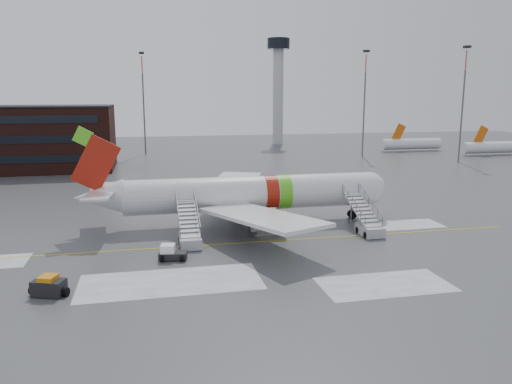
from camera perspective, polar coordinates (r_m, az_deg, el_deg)
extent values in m
plane|color=#494C4F|center=(49.81, -3.31, -5.62)|extent=(260.00, 260.00, 0.00)
cylinder|color=silver|center=(55.60, -0.44, -0.12)|extent=(28.00, 3.80, 3.80)
sphere|color=silver|center=(59.99, 12.77, 0.43)|extent=(3.80, 3.80, 3.80)
cube|color=black|center=(60.34, 13.69, 0.94)|extent=(1.09, 1.60, 0.97)
cone|color=silver|center=(54.68, -17.51, -0.56)|extent=(5.20, 3.72, 3.72)
cube|color=#A21A0C|center=(54.12, -17.83, 3.12)|extent=(5.27, 0.30, 6.09)
cube|color=#5AD021|center=(53.95, -19.18, 6.01)|extent=(2.16, 0.26, 2.16)
cube|color=silver|center=(57.09, -17.12, 0.60)|extent=(3.07, 4.85, 0.18)
cube|color=silver|center=(52.00, -17.58, -0.42)|extent=(3.07, 4.85, 0.18)
cube|color=silver|center=(63.74, -2.87, 0.76)|extent=(10.72, 15.97, 1.13)
cube|color=silver|center=(47.41, 0.48, -2.83)|extent=(10.72, 15.97, 1.13)
cylinder|color=silver|center=(61.08, -0.97, -0.97)|extent=(3.40, 2.10, 2.10)
cylinder|color=silver|center=(51.19, 1.31, -3.34)|extent=(3.40, 2.10, 2.10)
cylinder|color=#595B60|center=(59.71, 10.92, -2.09)|extent=(0.20, 0.20, 1.80)
cylinder|color=black|center=(59.81, 10.91, -2.51)|extent=(0.90, 0.56, 0.90)
cylinder|color=black|center=(58.46, -1.39, -2.63)|extent=(0.90, 0.56, 0.90)
cylinder|color=black|center=(53.90, -0.43, -3.81)|extent=(0.90, 0.56, 0.90)
cube|color=#A9ACB1|center=(52.90, 12.90, -4.27)|extent=(2.00, 3.20, 1.00)
cube|color=#A9ACB1|center=(54.34, 12.04, -2.00)|extent=(1.90, 5.87, 2.52)
cube|color=#A9ACB1|center=(57.05, 10.74, -0.13)|extent=(1.90, 1.40, 0.15)
cylinder|color=#595B60|center=(57.04, 10.84, -1.88)|extent=(0.16, 0.16, 3.40)
cylinder|color=black|center=(51.71, 12.45, -4.83)|extent=(0.25, 0.70, 0.70)
cylinder|color=black|center=(54.20, 13.31, -4.14)|extent=(0.25, 0.70, 0.70)
cube|color=#AAADB1|center=(48.23, -7.54, -5.58)|extent=(2.00, 3.20, 1.00)
cube|color=#AAADB1|center=(49.81, -7.79, -3.05)|extent=(1.90, 5.87, 2.52)
cube|color=#AAADB1|center=(52.75, -8.11, -0.95)|extent=(1.90, 1.40, 0.15)
cylinder|color=#595B60|center=(52.74, -8.03, -2.85)|extent=(0.16, 0.16, 3.40)
cylinder|color=black|center=(47.27, -8.53, -6.20)|extent=(0.25, 0.70, 0.70)
cylinder|color=black|center=(49.31, -6.59, -5.42)|extent=(0.25, 0.70, 0.70)
cube|color=black|center=(44.81, -9.47, -7.16)|extent=(2.60, 1.70, 0.60)
cube|color=white|center=(44.68, -10.04, -6.42)|extent=(1.40, 1.40, 0.77)
cube|color=black|center=(44.59, -10.05, -6.05)|extent=(1.21, 1.28, 0.13)
cylinder|color=black|center=(44.39, -10.67, -7.49)|extent=(0.36, 0.64, 0.60)
cylinder|color=black|center=(44.16, -8.45, -7.52)|extent=(0.36, 0.64, 0.60)
cylinder|color=black|center=(45.52, -10.45, -7.01)|extent=(0.36, 0.64, 0.60)
cylinder|color=black|center=(45.30, -8.28, -7.03)|extent=(0.36, 0.64, 0.60)
cube|color=black|center=(39.57, -22.60, -10.03)|extent=(2.55, 2.03, 1.11)
cube|color=orange|center=(39.34, -22.67, -9.12)|extent=(1.47, 1.54, 0.45)
cylinder|color=black|center=(39.84, -23.85, -10.42)|extent=(1.28, 1.02, 0.67)
cylinder|color=black|center=(39.51, -21.28, -10.40)|extent=(1.28, 1.02, 0.67)
cylinder|color=#B2B5BA|center=(146.97, 2.53, 10.94)|extent=(3.00, 3.00, 28.00)
cylinder|color=black|center=(147.66, 2.58, 16.58)|extent=(6.40, 6.40, 3.00)
cylinder|color=#595B60|center=(119.86, 12.22, 8.58)|extent=(0.36, 0.36, 19.20)
cylinder|color=#CC7272|center=(119.96, 12.45, 14.08)|extent=(0.32, 0.32, 4.32)
cube|color=black|center=(120.16, 12.51, 15.45)|extent=(1.20, 1.20, 0.50)
cylinder|color=#595B60|center=(125.26, -12.67, 8.66)|extent=(0.36, 0.36, 19.20)
cylinder|color=#CC7272|center=(125.35, -12.90, 13.92)|extent=(0.32, 0.32, 4.32)
cube|color=black|center=(125.55, -12.96, 15.23)|extent=(1.20, 1.20, 0.50)
cylinder|color=#595B60|center=(115.49, 22.45, 7.91)|extent=(0.36, 0.36, 19.20)
cylinder|color=#CC7272|center=(115.60, 22.88, 13.61)|extent=(0.32, 0.32, 4.32)
cube|color=black|center=(115.81, 22.99, 15.03)|extent=(1.20, 1.20, 0.50)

